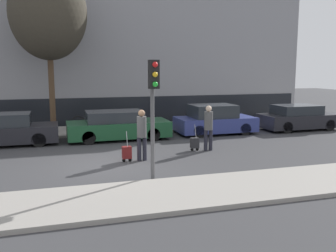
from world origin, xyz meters
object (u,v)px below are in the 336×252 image
Objects in this scene: traffic_light at (153,96)px; parked_car_1 at (118,126)px; pedestrian_right at (208,125)px; parked_bicycle at (88,122)px; parked_car_3 at (298,118)px; parked_car_2 at (214,120)px; bare_tree_near_crossing at (48,13)px; pedestrian_left at (142,132)px; trolley_left at (127,153)px; trolley_right at (195,143)px; parked_car_0 at (6,130)px.

parked_car_1 is at bearing 89.57° from traffic_light.
pedestrian_right is 7.43m from parked_bicycle.
parked_car_2 is at bearing 178.57° from parked_car_3.
parked_car_3 is 1.19× the size of traffic_light.
parked_bicycle is (-1.05, 9.51, -2.02)m from traffic_light.
bare_tree_near_crossing is at bearing -170.75° from parked_bicycle.
parked_bicycle is at bearing 9.25° from bare_tree_near_crossing.
parked_car_1 is at bearing 91.62° from pedestrian_left.
bare_tree_near_crossing is (-2.80, 9.23, 3.38)m from traffic_light.
traffic_light reaches higher than trolley_left.
bare_tree_near_crossing is (-12.61, 2.41, 5.26)m from parked_car_3.
trolley_left is at bearing -161.77° from trolley_right.
parked_car_0 is 14.56m from parked_car_3.
parked_car_1 is at bearing 179.97° from parked_car_3.
parked_car_0 is 1.20× the size of traffic_light.
bare_tree_near_crossing reaches higher than parked_car_3.
trolley_right is 0.60× the size of parked_bicycle.
parked_car_0 is 2.30× the size of pedestrian_left.
pedestrian_right is at bearing -47.81° from parked_car_1.
parked_bicycle is 5.69m from bare_tree_near_crossing.
parked_car_3 is 7.93m from trolley_right.
traffic_light reaches higher than parked_car_1.
trolley_left is (-0.37, -4.28, -0.30)m from parked_car_1.
trolley_left is 0.31× the size of traffic_light.
pedestrian_left reaches higher than pedestrian_right.
pedestrian_left is at bearing -65.55° from bare_tree_near_crossing.
traffic_light is at bearing -82.85° from trolley_left.
parked_car_3 is 11.18m from parked_bicycle.
parked_car_3 is at bearing 22.91° from trolley_left.
parked_car_1 is at bearing 142.51° from pedestrian_right.
traffic_light is at bearing -73.10° from bare_tree_near_crossing.
traffic_light is (0.32, -2.55, 2.18)m from trolley_left.
pedestrian_right is 0.90m from trolley_right.
parked_car_2 is at bearing -23.12° from parked_bicycle.
parked_car_0 reaches higher than parked_car_1.
pedestrian_right is (-1.83, -3.53, 0.36)m from parked_car_2.
parked_car_1 is 2.91m from parked_bicycle.
pedestrian_left is at bearing -40.90° from parked_car_0.
pedestrian_left is (4.99, -4.32, 0.41)m from parked_car_0.
parked_car_2 is (4.92, 0.12, 0.05)m from parked_car_1.
parked_car_3 is 2.28× the size of pedestrian_left.
bare_tree_near_crossing reaches higher than parked_car_0.
pedestrian_left is 2.66m from trolley_right.
parked_car_1 is 2.54× the size of pedestrian_left.
bare_tree_near_crossing is (-2.86, 2.40, 5.26)m from parked_car_1.
parked_car_0 is at bearing 135.71° from trolley_left.
traffic_light is at bearing -126.60° from trolley_right.
parked_car_0 is 9.73m from parked_car_2.
trolley_left is (4.44, -4.33, -0.31)m from parked_car_0.
parked_car_2 reaches higher than parked_car_1.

